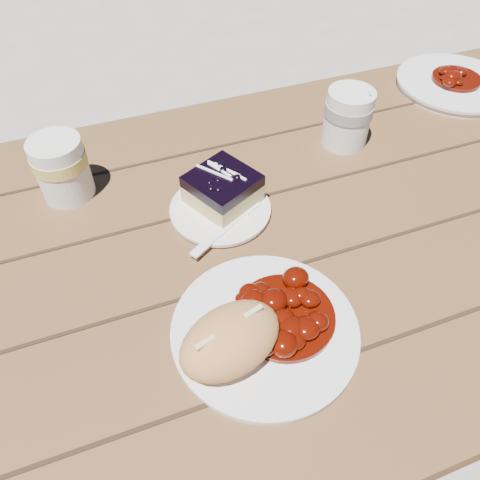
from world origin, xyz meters
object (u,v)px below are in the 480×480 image
object	(u,v)px
dessert_plate	(220,210)
bread_roll	(230,340)
second_plate	(454,84)
second_cup	(62,169)
main_plate	(265,331)
blueberry_cake	(223,188)
coffee_cup	(347,118)
picnic_table	(256,292)

from	to	relation	value
dessert_plate	bread_roll	bearing A→B (deg)	-105.82
second_plate	second_cup	world-z (taller)	second_cup
main_plate	dessert_plate	distance (m)	0.24
main_plate	dessert_plate	size ratio (longest dim) A/B	1.50
dessert_plate	second_plate	bearing A→B (deg)	17.57
blueberry_cake	bread_roll	bearing A→B (deg)	-133.00
dessert_plate	coffee_cup	world-z (taller)	coffee_cup
picnic_table	second_plate	xyz separation A→B (m)	(0.58, 0.27, 0.17)
main_plate	bread_roll	xyz separation A→B (m)	(-0.06, -0.02, 0.04)
dessert_plate	blueberry_cake	xyz separation A→B (m)	(0.01, 0.01, 0.03)
main_plate	second_plate	world-z (taller)	same
coffee_cup	second_cup	bearing A→B (deg)	176.32
picnic_table	dessert_plate	xyz separation A→B (m)	(-0.04, 0.07, 0.17)
blueberry_cake	second_plate	distance (m)	0.64
bread_roll	coffee_cup	xyz separation A→B (m)	(0.36, 0.37, 0.00)
picnic_table	coffee_cup	world-z (taller)	coffee_cup
bread_roll	coffee_cup	size ratio (longest dim) A/B	1.25
picnic_table	blueberry_cake	size ratio (longest dim) A/B	15.12
coffee_cup	bread_roll	bearing A→B (deg)	-134.73
main_plate	bread_roll	bearing A→B (deg)	-160.02
picnic_table	main_plate	size ratio (longest dim) A/B	8.21
second_plate	main_plate	bearing A→B (deg)	-145.51
main_plate	bread_roll	size ratio (longest dim) A/B	1.79
coffee_cup	second_cup	world-z (taller)	same
bread_roll	second_cup	world-z (taller)	second_cup
dessert_plate	second_plate	xyz separation A→B (m)	(0.62, 0.20, 0.00)
picnic_table	second_cup	size ratio (longest dim) A/B	18.46
dessert_plate	main_plate	bearing A→B (deg)	-94.59
coffee_cup	second_plate	bearing A→B (deg)	15.71
main_plate	second_cup	bearing A→B (deg)	119.12
bread_roll	coffee_cup	distance (m)	0.51
dessert_plate	coffee_cup	xyz separation A→B (m)	(0.29, 0.10, 0.05)
main_plate	second_cup	size ratio (longest dim) A/B	2.25
bread_roll	second_cup	xyz separation A→B (m)	(-0.16, 0.40, 0.00)
coffee_cup	dessert_plate	bearing A→B (deg)	-160.34
second_plate	picnic_table	bearing A→B (deg)	-155.38
picnic_table	second_cup	xyz separation A→B (m)	(-0.27, 0.21, 0.22)
blueberry_cake	coffee_cup	size ratio (longest dim) A/B	1.22
picnic_table	dessert_plate	world-z (taller)	dessert_plate
main_plate	second_cup	xyz separation A→B (m)	(-0.21, 0.38, 0.05)
bread_roll	second_plate	xyz separation A→B (m)	(0.69, 0.46, -0.04)
bread_roll	main_plate	bearing A→B (deg)	19.98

